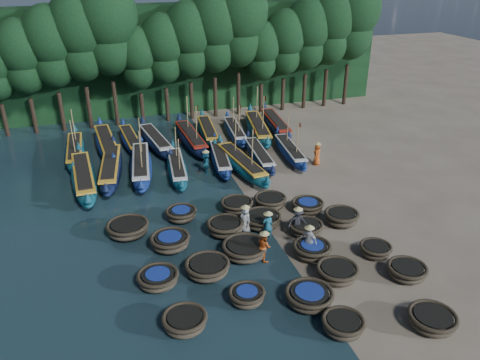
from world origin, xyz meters
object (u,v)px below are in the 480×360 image
object	(u,v)px
long_boat_5	(220,159)
fisherman_0	(245,218)
long_boat_11	(131,140)
coracle_3	(343,325)
coracle_23	(270,201)
long_boat_9	(75,151)
fisherman_2	(264,245)
fisherman_3	(297,221)
coracle_8	(337,272)
coracle_18	(306,228)
fisherman_6	(317,153)
coracle_4	(432,320)
long_boat_8	(290,151)
coracle_21	(181,214)
long_boat_3	(141,165)
fisherman_5	(206,162)
coracle_5	(185,321)
coracle_10	(158,278)
long_boat_10	(107,143)
coracle_13	(312,249)
long_boat_15	(235,131)
coracle_12	(245,249)
coracle_7	(309,296)
coracle_14	(376,250)
coracle_15	(170,241)
coracle_20	(128,228)
coracle_19	(342,217)
coracle_24	(308,206)
coracle_6	(247,296)
fisherman_4	(309,239)
long_boat_14	(208,131)
long_boat_1	(84,177)
coracle_11	(207,268)
fisherman_1	(268,224)
coracle_17	(262,220)
long_boat_2	(111,168)
long_boat_16	(258,128)
coracle_16	(225,227)
coracle_9	(407,271)
long_boat_4	(177,168)
coracle_22	(237,205)

from	to	relation	value
long_boat_5	fisherman_0	bearing A→B (deg)	-89.01
long_boat_11	coracle_3	bearing A→B (deg)	-79.91
coracle_23	long_boat_9	size ratio (longest dim) A/B	0.28
fisherman_2	fisherman_3	size ratio (longest dim) A/B	0.95
coracle_8	long_boat_9	size ratio (longest dim) A/B	0.27
coracle_18	fisherman_6	world-z (taller)	fisherman_6
coracle_4	long_boat_8	size ratio (longest dim) A/B	0.32
coracle_4	coracle_21	xyz separation A→B (m)	(-8.24, 11.71, 0.03)
long_boat_3	fisherman_5	size ratio (longest dim) A/B	4.60
coracle_5	long_boat_5	bearing A→B (deg)	69.90
coracle_23	long_boat_8	distance (m)	8.20
coracle_8	coracle_10	world-z (taller)	coracle_8
coracle_5	long_boat_10	xyz separation A→B (m)	(-2.01, 21.27, 0.19)
coracle_13	long_boat_15	distance (m)	18.14
coracle_4	coracle_12	world-z (taller)	coracle_12
coracle_5	coracle_7	bearing A→B (deg)	-0.98
coracle_14	coracle_18	xyz separation A→B (m)	(-2.53, 2.99, 0.02)
coracle_15	coracle_20	bearing A→B (deg)	134.97
coracle_19	fisherman_6	bearing A→B (deg)	73.66
coracle_24	long_boat_5	world-z (taller)	long_boat_5
coracle_6	coracle_12	xyz separation A→B (m)	(1.01, 3.43, 0.05)
fisherman_4	fisherman_6	bearing A→B (deg)	120.28
long_boat_14	fisherman_0	xyz separation A→B (m)	(-1.63, -15.34, 0.33)
coracle_12	long_boat_1	world-z (taller)	long_boat_1
coracle_11	long_boat_8	distance (m)	15.65
long_boat_5	long_boat_11	world-z (taller)	long_boat_11
coracle_13	fisherman_1	world-z (taller)	fisherman_1
coracle_12	fisherman_0	xyz separation A→B (m)	(0.74, 2.25, 0.44)
coracle_14	long_boat_14	world-z (taller)	long_boat_14
fisherman_4	coracle_17	bearing A→B (deg)	169.76
long_boat_5	fisherman_0	distance (m)	9.49
fisherman_1	fisherman_2	world-z (taller)	fisherman_2
long_boat_2	long_boat_16	bearing A→B (deg)	27.16
long_boat_1	long_boat_2	world-z (taller)	long_boat_1
long_boat_14	coracle_21	bearing A→B (deg)	-104.45
coracle_16	coracle_21	xyz separation A→B (m)	(-2.02, 2.26, -0.05)
coracle_9	fisherman_4	size ratio (longest dim) A/B	1.07
coracle_14	coracle_6	bearing A→B (deg)	-168.72
coracle_13	fisherman_3	xyz separation A→B (m)	(0.11, 2.13, 0.45)
long_boat_2	long_boat_9	bearing A→B (deg)	127.08
long_boat_5	coracle_6	bearing A→B (deg)	-93.01
coracle_7	long_boat_4	distance (m)	15.61
coracle_12	fisherman_4	size ratio (longest dim) A/B	1.52
long_boat_2	long_boat_10	world-z (taller)	long_boat_10
coracle_4	coracle_17	size ratio (longest dim) A/B	1.00
coracle_12	coracle_3	bearing A→B (deg)	-71.09
coracle_20	coracle_21	world-z (taller)	coracle_20
coracle_11	coracle_18	bearing A→B (deg)	18.14
coracle_9	long_boat_8	size ratio (longest dim) A/B	0.27
coracle_21	coracle_22	bearing A→B (deg)	1.21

